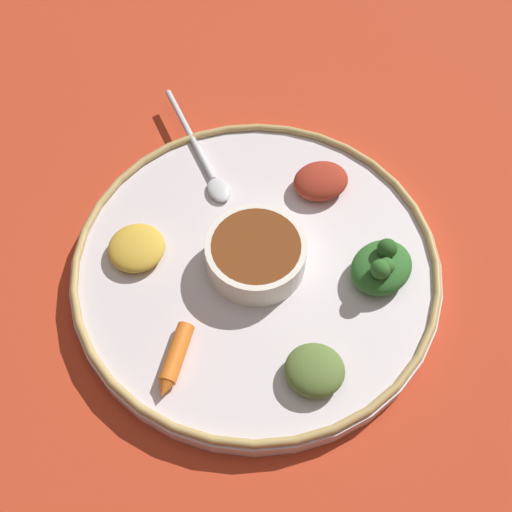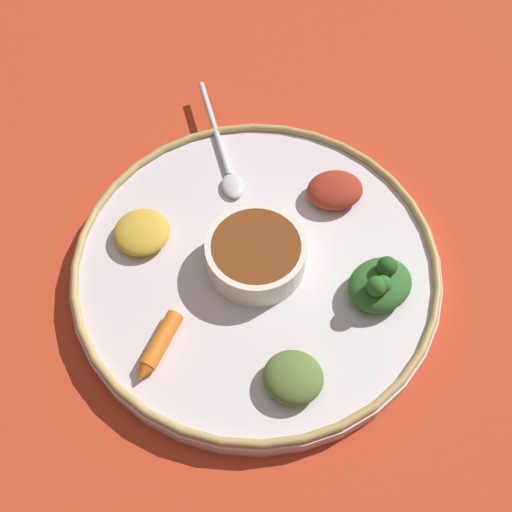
{
  "view_description": "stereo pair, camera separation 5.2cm",
  "coord_description": "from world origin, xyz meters",
  "px_view_note": "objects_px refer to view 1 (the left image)",
  "views": [
    {
      "loc": [
        -0.06,
        -0.32,
        0.58
      ],
      "look_at": [
        0.0,
        0.0,
        0.04
      ],
      "focal_mm": 44.22,
      "sensor_mm": 36.0,
      "label": 1
    },
    {
      "loc": [
        -0.01,
        -0.33,
        0.58
      ],
      "look_at": [
        0.0,
        0.0,
        0.04
      ],
      "focal_mm": 44.22,
      "sensor_mm": 36.0,
      "label": 2
    }
  ],
  "objects_px": {
    "carrot_near_spoon": "(175,359)",
    "greens_pile": "(382,266)",
    "spoon": "(204,161)",
    "center_bowl": "(256,254)"
  },
  "relations": [
    {
      "from": "carrot_near_spoon",
      "to": "greens_pile",
      "type": "bearing_deg",
      "value": 14.51
    },
    {
      "from": "center_bowl",
      "to": "greens_pile",
      "type": "relative_size",
      "value": 1.15
    },
    {
      "from": "center_bowl",
      "to": "greens_pile",
      "type": "height_order",
      "value": "greens_pile"
    },
    {
      "from": "spoon",
      "to": "greens_pile",
      "type": "height_order",
      "value": "greens_pile"
    },
    {
      "from": "spoon",
      "to": "greens_pile",
      "type": "bearing_deg",
      "value": -49.09
    },
    {
      "from": "greens_pile",
      "to": "carrot_near_spoon",
      "type": "xyz_separation_m",
      "value": [
        -0.21,
        -0.06,
        -0.01
      ]
    },
    {
      "from": "center_bowl",
      "to": "spoon",
      "type": "relative_size",
      "value": 0.56
    },
    {
      "from": "center_bowl",
      "to": "greens_pile",
      "type": "xyz_separation_m",
      "value": [
        0.12,
        -0.04,
        -0.0
      ]
    },
    {
      "from": "spoon",
      "to": "greens_pile",
      "type": "relative_size",
      "value": 2.04
    },
    {
      "from": "greens_pile",
      "to": "carrot_near_spoon",
      "type": "relative_size",
      "value": 1.21
    }
  ]
}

